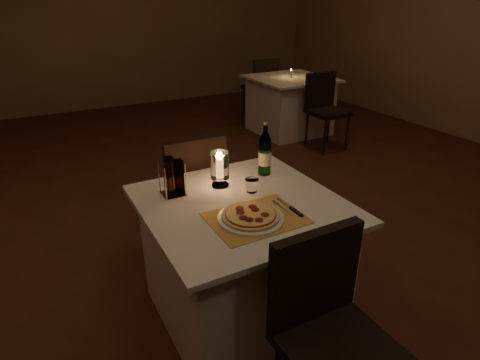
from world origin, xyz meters
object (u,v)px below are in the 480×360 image
water_bottle (265,154)px  chair_near (328,318)px  chair_far (192,184)px  hurricane_candle (220,166)px  pizza (251,215)px  tumbler (252,186)px  plate (251,218)px  neighbor_table_right (289,105)px  main_table (242,260)px

water_bottle → chair_near: bearing=-106.9°
chair_far → hurricane_candle: 0.57m
pizza → tumbler: 0.31m
chair_near → plate: (-0.05, 0.53, 0.20)m
hurricane_candle → pizza: bearing=-95.3°
plate → neighbor_table_right: size_ratio=0.32×
plate → pizza: 0.02m
chair_far → neighbor_table_right: bearing=42.5°
water_bottle → hurricane_candle: (-0.31, -0.02, -0.01)m
chair_near → tumbler: size_ratio=11.84×
plate → tumbler: tumbler is taller
pizza → water_bottle: size_ratio=0.88×
pizza → neighbor_table_right: size_ratio=0.28×
main_table → neighbor_table_right: size_ratio=1.00×
pizza → neighbor_table_right: bearing=52.1°
pizza → hurricane_candle: hurricane_candle is taller
chair_near → pizza: bearing=95.4°
plate → chair_far: bearing=86.8°
plate → neighbor_table_right: plate is taller
plate → pizza: (-0.00, -0.00, 0.02)m
hurricane_candle → plate: bearing=-95.3°
chair_near → plate: 0.57m
plate → tumbler: (0.16, 0.26, 0.03)m
main_table → water_bottle: (0.30, 0.26, 0.49)m
main_table → hurricane_candle: bearing=92.8°
chair_far → pizza: 0.92m
main_table → neighbor_table_right: 3.58m
main_table → tumbler: 0.43m
tumbler → water_bottle: size_ratio=0.24×
tumbler → neighbor_table_right: tumbler is taller
plate → water_bottle: (0.35, 0.44, 0.12)m
plate → hurricane_candle: 0.43m
main_table → pizza: size_ratio=3.57×
chair_near → plate: chair_near is taller
water_bottle → plate: bearing=-128.3°
chair_far → tumbler: chair_far is taller
tumbler → neighbor_table_right: 3.47m
chair_far → water_bottle: (0.30, -0.45, 0.32)m
chair_far → hurricane_candle: (-0.01, -0.48, 0.31)m
chair_far → main_table: bearing=-90.0°
water_bottle → neighbor_table_right: water_bottle is taller
tumbler → water_bottle: (0.19, 0.18, 0.09)m
tumbler → hurricane_candle: 0.21m
pizza → tumbler: (0.16, 0.26, 0.01)m
chair_near → water_bottle: (0.30, 0.97, 0.32)m
tumbler → hurricane_candle: size_ratio=0.38×
main_table → plate: size_ratio=3.12×
main_table → chair_far: chair_far is taller
tumbler → water_bottle: 0.28m
water_bottle → hurricane_candle: 0.31m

